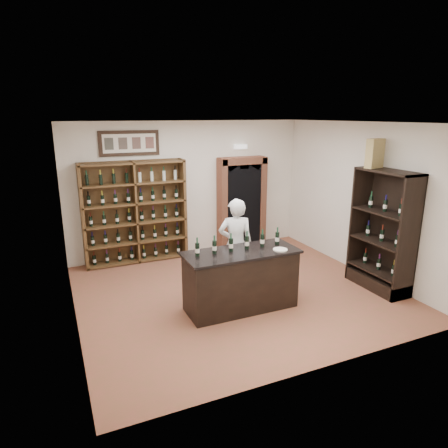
{
  "coord_description": "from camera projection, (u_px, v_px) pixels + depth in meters",
  "views": [
    {
      "loc": [
        -2.91,
        -6.05,
        3.14
      ],
      "look_at": [
        -0.1,
        0.3,
        1.22
      ],
      "focal_mm": 32.0,
      "sensor_mm": 36.0,
      "label": 1
    }
  ],
  "objects": [
    {
      "name": "framed_picture",
      "position": [
        129.0,
        143.0,
        8.29
      ],
      "size": [
        1.25,
        0.04,
        0.52
      ],
      "primitive_type": "cube",
      "color": "black",
      "rests_on": "wall_back"
    },
    {
      "name": "counter_bottle_0",
      "position": [
        197.0,
        249.0,
        6.19
      ],
      "size": [
        0.07,
        0.07,
        0.3
      ],
      "color": "black",
      "rests_on": "tasting_counter"
    },
    {
      "name": "counter_bottle_2",
      "position": [
        231.0,
        245.0,
        6.41
      ],
      "size": [
        0.07,
        0.07,
        0.3
      ],
      "color": "black",
      "rests_on": "tasting_counter"
    },
    {
      "name": "counter_bottle_3",
      "position": [
        247.0,
        242.0,
        6.53
      ],
      "size": [
        0.07,
        0.07,
        0.3
      ],
      "color": "black",
      "rests_on": "tasting_counter"
    },
    {
      "name": "wall_right",
      "position": [
        360.0,
        199.0,
        7.97
      ],
      "size": [
        0.04,
        5.0,
        3.0
      ],
      "primitive_type": "cube",
      "color": "silver",
      "rests_on": "ground"
    },
    {
      "name": "wine_shelf",
      "position": [
        135.0,
        212.0,
        8.56
      ],
      "size": [
        2.2,
        0.38,
        2.2
      ],
      "color": "#553B1D",
      "rests_on": "ground"
    },
    {
      "name": "wall_back",
      "position": [
        189.0,
        188.0,
        9.11
      ],
      "size": [
        5.5,
        0.04,
        3.0
      ],
      "primitive_type": "cube",
      "color": "silver",
      "rests_on": "ground"
    },
    {
      "name": "ceiling",
      "position": [
        237.0,
        123.0,
        6.5
      ],
      "size": [
        5.5,
        5.5,
        0.0
      ],
      "primitive_type": "plane",
      "rotation": [
        3.14,
        0.0,
        0.0
      ],
      "color": "white",
      "rests_on": "wall_back"
    },
    {
      "name": "wall_left",
      "position": [
        67.0,
        230.0,
        5.83
      ],
      "size": [
        0.04,
        5.0,
        3.0
      ],
      "primitive_type": "cube",
      "color": "silver",
      "rests_on": "ground"
    },
    {
      "name": "tasting_counter",
      "position": [
        241.0,
        280.0,
        6.56
      ],
      "size": [
        1.88,
        0.78,
        1.0
      ],
      "color": "black",
      "rests_on": "ground"
    },
    {
      "name": "arched_doorway",
      "position": [
        242.0,
        200.0,
        9.54
      ],
      "size": [
        1.17,
        0.35,
        2.17
      ],
      "color": "black",
      "rests_on": "ground"
    },
    {
      "name": "wine_crate",
      "position": [
        375.0,
        153.0,
        7.1
      ],
      "size": [
        0.39,
        0.23,
        0.52
      ],
      "primitive_type": "cube",
      "rotation": [
        0.0,
        0.0,
        0.23
      ],
      "color": "tan",
      "rests_on": "side_cabinet"
    },
    {
      "name": "counter_bottle_1",
      "position": [
        214.0,
        247.0,
        6.3
      ],
      "size": [
        0.07,
        0.07,
        0.3
      ],
      "color": "black",
      "rests_on": "tasting_counter"
    },
    {
      "name": "floor",
      "position": [
        236.0,
        291.0,
        7.3
      ],
      "size": [
        5.5,
        5.5,
        0.0
      ],
      "primitive_type": "plane",
      "color": "brown",
      "rests_on": "ground"
    },
    {
      "name": "counter_bottle_5",
      "position": [
        277.0,
        238.0,
        6.75
      ],
      "size": [
        0.07,
        0.07,
        0.3
      ],
      "color": "black",
      "rests_on": "tasting_counter"
    },
    {
      "name": "shopkeeper",
      "position": [
        236.0,
        245.0,
        7.22
      ],
      "size": [
        0.72,
        0.59,
        1.71
      ],
      "primitive_type": "imported",
      "rotation": [
        0.0,
        0.0,
        2.82
      ],
      "color": "silver",
      "rests_on": "ground"
    },
    {
      "name": "side_cabinet",
      "position": [
        382.0,
        249.0,
        7.29
      ],
      "size": [
        0.48,
        1.2,
        2.2
      ],
      "color": "black",
      "rests_on": "ground"
    },
    {
      "name": "counter_bottle_4",
      "position": [
        262.0,
        240.0,
        6.64
      ],
      "size": [
        0.07,
        0.07,
        0.3
      ],
      "color": "black",
      "rests_on": "tasting_counter"
    },
    {
      "name": "emergency_light",
      "position": [
        240.0,
        147.0,
        9.28
      ],
      "size": [
        0.3,
        0.1,
        0.1
      ],
      "primitive_type": "cube",
      "color": "white",
      "rests_on": "wall_back"
    },
    {
      "name": "plate",
      "position": [
        280.0,
        250.0,
        6.48
      ],
      "size": [
        0.23,
        0.23,
        0.02
      ],
      "primitive_type": "cylinder",
      "color": "silver",
      "rests_on": "tasting_counter"
    }
  ]
}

